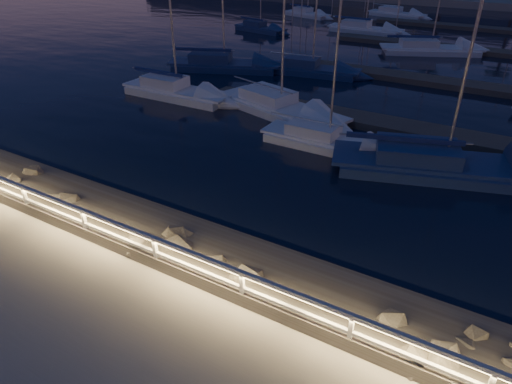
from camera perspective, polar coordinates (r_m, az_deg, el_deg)
ground at (r=13.05m, az=-5.50°, el=-12.00°), size 400.00×400.00×0.00m
harbor_water at (r=40.56m, az=21.99°, el=13.78°), size 400.00×440.00×0.60m
guard_rail at (r=12.58m, az=-5.93°, el=-9.25°), size 44.11×0.12×1.06m
riprap at (r=13.64m, az=2.14°, el=-10.83°), size 29.75×3.19×1.44m
floating_docks at (r=41.66m, az=22.49°, el=14.88°), size 22.00×36.00×0.40m
sailboat_a at (r=30.62m, az=-10.10°, el=12.45°), size 7.69×2.47×13.06m
sailboat_b at (r=22.95m, az=8.70°, el=6.57°), size 6.86×2.11×11.63m
sailboat_c at (r=27.29m, az=2.81°, el=10.73°), size 8.92×4.75×14.59m
sailboat_d at (r=21.63m, az=21.87°, el=3.39°), size 10.05×5.68×16.40m
sailboat_e at (r=35.75m, az=6.78°, el=15.10°), size 7.30×3.11×12.13m
sailboat_f at (r=36.87m, az=-4.31°, el=15.70°), size 8.77×5.48×14.55m
sailboat_g at (r=44.94m, az=20.71°, el=16.47°), size 8.85×5.78×14.69m
sailboat_i at (r=52.55m, az=0.42°, el=19.85°), size 6.39×2.84×10.60m
sailboat_j at (r=53.18m, az=13.27°, el=19.29°), size 7.98×2.57×13.49m
sailboat_m at (r=63.02m, az=6.32°, el=21.32°), size 6.68×3.53×11.02m
sailboat_n at (r=65.21m, az=17.05°, el=20.59°), size 7.58×3.50×12.48m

